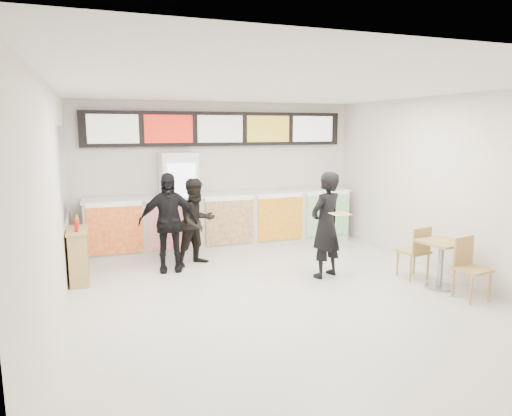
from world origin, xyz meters
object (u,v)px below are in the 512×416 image
condiment_ledge (79,255)px  customer_main (326,225)px  service_counter (225,220)px  customer_mid (168,222)px  cafe_table (441,255)px  customer_left (197,222)px  drinks_fridge (179,202)px

condiment_ledge → customer_main: bearing=-15.7°
service_counter → condiment_ledge: bearing=-154.7°
service_counter → condiment_ledge: (-2.82, -1.33, -0.13)m
service_counter → condiment_ledge: 3.12m
customer_main → condiment_ledge: 4.05m
customer_main → customer_mid: customer_main is taller
customer_mid → customer_main: bearing=-20.6°
service_counter → cafe_table: service_counter is taller
customer_mid → condiment_ledge: 1.53m
customer_left → cafe_table: customer_left is taller
cafe_table → condiment_ledge: size_ratio=1.51×
customer_mid → condiment_ledge: bearing=-169.2°
drinks_fridge → condiment_ledge: 2.38m
customer_left → drinks_fridge: bearing=73.9°
customer_mid → condiment_ledge: (-1.46, -0.12, -0.42)m
customer_mid → drinks_fridge: bearing=77.1°
customer_mid → cafe_table: 4.49m
service_counter → cafe_table: size_ratio=3.54×
customer_main → customer_mid: 2.69m
drinks_fridge → customer_mid: bearing=-108.9°
customer_left → condiment_ledge: (-2.01, -0.32, -0.35)m
drinks_fridge → customer_main: size_ratio=1.13×
drinks_fridge → cafe_table: (3.41, -3.53, -0.48)m
drinks_fridge → customer_main: drinks_fridge is taller
drinks_fridge → customer_mid: 1.30m
customer_main → customer_mid: (-2.41, 1.21, -0.02)m
drinks_fridge → cafe_table: drinks_fridge is taller
service_counter → customer_left: customer_left is taller
drinks_fridge → customer_mid: size_ratio=1.16×
service_counter → customer_main: bearing=-66.5°
service_counter → customer_mid: (-1.36, -1.21, 0.29)m
drinks_fridge → condiment_ledge: size_ratio=1.92×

